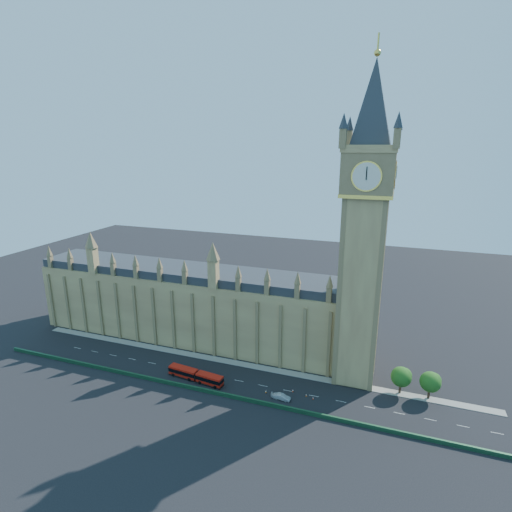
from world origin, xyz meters
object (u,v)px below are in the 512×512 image
(red_bus, at_px, (196,375))
(car_white, at_px, (279,396))
(car_grey, at_px, (215,384))
(car_silver, at_px, (282,397))

(red_bus, bearing_deg, car_white, 6.10)
(red_bus, relative_size, car_grey, 4.30)
(car_white, bearing_deg, car_silver, -119.26)
(red_bus, bearing_deg, car_grey, -0.39)
(car_grey, distance_m, car_white, 20.29)
(car_grey, relative_size, car_silver, 0.91)
(car_grey, distance_m, car_silver, 21.48)
(car_white, bearing_deg, car_grey, 85.62)
(car_silver, bearing_deg, red_bus, 94.42)
(red_bus, relative_size, car_silver, 3.89)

